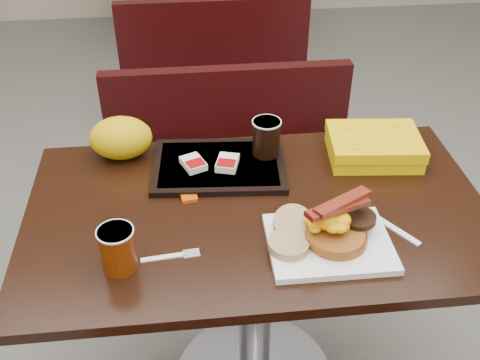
{
  "coord_description": "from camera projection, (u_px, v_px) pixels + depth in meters",
  "views": [
    {
      "loc": [
        -0.17,
        -1.13,
        1.68
      ],
      "look_at": [
        -0.04,
        0.03,
        0.82
      ],
      "focal_mm": 42.55,
      "sensor_mm": 36.0,
      "label": 1
    }
  ],
  "objects": [
    {
      "name": "pancake_stack",
      "position": [
        336.0,
        235.0,
        1.34
      ],
      "size": [
        0.17,
        0.17,
        0.03
      ],
      "primitive_type": "cylinder",
      "rotation": [
        0.0,
        0.0,
        -0.14
      ],
      "color": "brown",
      "rests_on": "platter"
    },
    {
      "name": "muffin_top",
      "position": [
        293.0,
        223.0,
        1.37
      ],
      "size": [
        0.11,
        0.11,
        0.06
      ],
      "primitive_type": "cylinder",
      "rotation": [
        0.38,
        0.0,
        -0.15
      ],
      "color": "tan",
      "rests_on": "platter"
    },
    {
      "name": "scrambled_eggs",
      "position": [
        326.0,
        221.0,
        1.32
      ],
      "size": [
        0.12,
        0.11,
        0.05
      ],
      "primitive_type": "ellipsoid",
      "rotation": [
        0.0,
        0.0,
        -0.24
      ],
      "color": "#F6A704",
      "rests_on": "pancake_stack"
    },
    {
      "name": "bench_near_n",
      "position": [
        233.0,
        174.0,
        2.27
      ],
      "size": [
        1.0,
        0.46,
        0.72
      ],
      "primitive_type": null,
      "color": "black",
      "rests_on": "floor"
    },
    {
      "name": "bench_far_s",
      "position": [
        212.0,
        51.0,
        3.23
      ],
      "size": [
        1.0,
        0.46,
        0.72
      ],
      "primitive_type": null,
      "color": "black",
      "rests_on": "floor"
    },
    {
      "name": "muffin_bottom",
      "position": [
        289.0,
        244.0,
        1.32
      ],
      "size": [
        0.12,
        0.12,
        0.02
      ],
      "primitive_type": "cylinder",
      "rotation": [
        0.0,
        0.0,
        -0.21
      ],
      "color": "tan",
      "rests_on": "platter"
    },
    {
      "name": "coffee_cup_near",
      "position": [
        118.0,
        249.0,
        1.27
      ],
      "size": [
        0.1,
        0.1,
        0.11
      ],
      "primitive_type": "cylinder",
      "rotation": [
        0.0,
        0.0,
        -0.41
      ],
      "color": "#923805",
      "rests_on": "table_near"
    },
    {
      "name": "condiment_syrup",
      "position": [
        189.0,
        198.0,
        1.5
      ],
      "size": [
        0.05,
        0.04,
        0.01
      ],
      "primitive_type": "cube",
      "rotation": [
        0.0,
        0.0,
        0.12
      ],
      "color": "#B23C07",
      "rests_on": "table_near"
    },
    {
      "name": "platter",
      "position": [
        329.0,
        243.0,
        1.36
      ],
      "size": [
        0.29,
        0.23,
        0.02
      ],
      "primitive_type": "cube",
      "rotation": [
        0.0,
        0.0,
        -0.01
      ],
      "color": "white",
      "rests_on": "table_near"
    },
    {
      "name": "knife",
      "position": [
        388.0,
        225.0,
        1.42
      ],
      "size": [
        0.12,
        0.16,
        0.0
      ],
      "primitive_type": "cube",
      "rotation": [
        0.0,
        0.0,
        -0.99
      ],
      "color": "white",
      "rests_on": "table_near"
    },
    {
      "name": "table_near",
      "position": [
        255.0,
        305.0,
        1.7
      ],
      "size": [
        1.2,
        0.7,
        0.75
      ],
      "primitive_type": null,
      "color": "black",
      "rests_on": "floor"
    },
    {
      "name": "tray",
      "position": [
        219.0,
        166.0,
        1.62
      ],
      "size": [
        0.39,
        0.29,
        0.02
      ],
      "primitive_type": "cube",
      "rotation": [
        0.0,
        0.0,
        -0.07
      ],
      "color": "black",
      "rests_on": "table_near"
    },
    {
      "name": "condiment_ketchup",
      "position": [
        221.0,
        192.0,
        1.52
      ],
      "size": [
        0.04,
        0.03,
        0.01
      ],
      "primitive_type": "cube",
      "rotation": [
        0.0,
        0.0,
        -0.1
      ],
      "color": "#8C0504",
      "rests_on": "table_near"
    },
    {
      "name": "hashbrown_sleeve_right",
      "position": [
        227.0,
        163.0,
        1.59
      ],
      "size": [
        0.08,
        0.09,
        0.02
      ],
      "primitive_type": "cube",
      "rotation": [
        0.0,
        0.0,
        -0.28
      ],
      "color": "silver",
      "rests_on": "tray"
    },
    {
      "name": "coffee_cup_far",
      "position": [
        266.0,
        138.0,
        1.62
      ],
      "size": [
        0.08,
        0.08,
        0.11
      ],
      "primitive_type": "cylinder",
      "rotation": [
        0.0,
        0.0,
        0.05
      ],
      "color": "black",
      "rests_on": "tray"
    },
    {
      "name": "table_far",
      "position": [
        205.0,
        6.0,
        3.78
      ],
      "size": [
        1.2,
        0.7,
        0.75
      ],
      "primitive_type": null,
      "color": "black",
      "rests_on": "floor"
    },
    {
      "name": "sausage_patty",
      "position": [
        358.0,
        218.0,
        1.36
      ],
      "size": [
        0.09,
        0.09,
        0.01
      ],
      "primitive_type": "cylinder",
      "rotation": [
        0.0,
        0.0,
        0.08
      ],
      "color": "black",
      "rests_on": "pancake_stack"
    },
    {
      "name": "fork",
      "position": [
        162.0,
        257.0,
        1.33
      ],
      "size": [
        0.14,
        0.04,
        0.0
      ],
      "primitive_type": null,
      "rotation": [
        0.0,
        0.0,
        0.1
      ],
      "color": "white",
      "rests_on": "table_near"
    },
    {
      "name": "clamshell",
      "position": [
        374.0,
        146.0,
        1.65
      ],
      "size": [
        0.28,
        0.22,
        0.07
      ],
      "primitive_type": "cube",
      "rotation": [
        0.0,
        0.0,
        -0.09
      ],
      "color": "#D9AD03",
      "rests_on": "table_near"
    },
    {
      "name": "hashbrown_sleeve_left",
      "position": [
        193.0,
        163.0,
        1.59
      ],
      "size": [
        0.08,
        0.09,
        0.02
      ],
      "primitive_type": "cube",
      "rotation": [
        0.0,
        0.0,
        0.39
      ],
      "color": "silver",
      "rests_on": "tray"
    },
    {
      "name": "bacon_strips",
      "position": [
        338.0,
        207.0,
        1.31
      ],
      "size": [
        0.2,
        0.15,
        0.01
      ],
      "primitive_type": null,
      "rotation": [
        0.0,
        0.0,
        0.46
      ],
      "color": "#4C050A",
      "rests_on": "scrambled_eggs"
    },
    {
      "name": "paper_bag",
      "position": [
        121.0,
        138.0,
        1.64
      ],
      "size": [
        0.2,
        0.16,
        0.12
      ],
      "primitive_type": "ellipsoid",
      "rotation": [
        0.0,
        0.0,
        0.19
      ],
      "color": "#DCA307",
      "rests_on": "table_near"
    }
  ]
}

